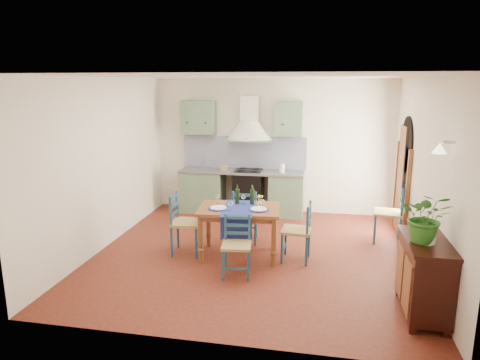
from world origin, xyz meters
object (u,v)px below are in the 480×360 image
chair_near (237,245)px  potted_plant (427,217)px  sideboard (424,274)px  dining_table (239,213)px

chair_near → potted_plant: (2.32, -0.72, 0.78)m
sideboard → potted_plant: (-0.05, -0.07, 0.72)m
dining_table → chair_near: dining_table is taller
dining_table → sideboard: size_ratio=1.26×
chair_near → sideboard: (2.37, -0.65, 0.06)m
chair_near → sideboard: sideboard is taller
dining_table → sideboard: dining_table is taller
chair_near → dining_table: bearing=97.6°
potted_plant → dining_table: bearing=149.7°
dining_table → chair_near: 0.74m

